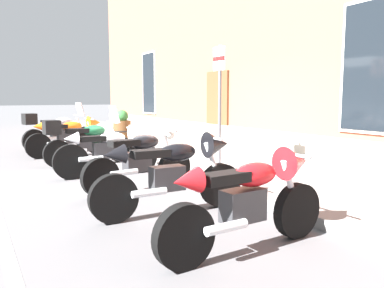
{
  "coord_description": "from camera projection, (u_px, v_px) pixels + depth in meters",
  "views": [
    {
      "loc": [
        7.31,
        -3.46,
        1.54
      ],
      "look_at": [
        0.93,
        0.23,
        0.64
      ],
      "focal_mm": 36.45,
      "sensor_mm": 36.0,
      "label": 1
    }
  ],
  "objects": [
    {
      "name": "brick_pub_facade",
      "position": [
        361.0,
        22.0,
        10.84
      ],
      "size": [
        25.47,
        6.2,
        7.24
      ],
      "color": "brown",
      "rests_on": "ground_plane"
    },
    {
      "name": "ground_plane",
      "position": [
        161.0,
        170.0,
        8.19
      ],
      "size": [
        140.0,
        140.0,
        0.0
      ],
      "primitive_type": "plane",
      "color": "#4C4C4F"
    },
    {
      "name": "motorcycle_white_sport",
      "position": [
        111.0,
        148.0,
        7.59
      ],
      "size": [
        0.62,
        2.06,
        0.99
      ],
      "color": "black",
      "rests_on": "ground_plane"
    },
    {
      "name": "motorcycle_green_touring",
      "position": [
        85.0,
        141.0,
        8.73
      ],
      "size": [
        0.62,
        2.06,
        1.33
      ],
      "color": "black",
      "rests_on": "ground_plane"
    },
    {
      "name": "motorcycle_orange_sport",
      "position": [
        72.0,
        135.0,
        10.13
      ],
      "size": [
        0.62,
        2.16,
        1.03
      ],
      "color": "black",
      "rests_on": "ground_plane"
    },
    {
      "name": "motorcycle_red_sport",
      "position": [
        253.0,
        196.0,
        3.86
      ],
      "size": [
        0.62,
        2.07,
        1.02
      ],
      "color": "black",
      "rests_on": "ground_plane"
    },
    {
      "name": "sidewalk",
      "position": [
        223.0,
        161.0,
        8.96
      ],
      "size": [
        31.47,
        3.16,
        0.15
      ],
      "primitive_type": "cube",
      "color": "slate",
      "rests_on": "ground_plane"
    },
    {
      "name": "barrel_planter",
      "position": [
        122.0,
        127.0,
        12.3
      ],
      "size": [
        0.58,
        0.58,
        0.99
      ],
      "color": "brown",
      "rests_on": "sidewalk"
    },
    {
      "name": "motorcycle_black_sport",
      "position": [
        177.0,
        170.0,
        5.11
      ],
      "size": [
        0.62,
        2.15,
        1.07
      ],
      "color": "black",
      "rests_on": "ground_plane"
    },
    {
      "name": "parking_sign",
      "position": [
        219.0,
        90.0,
        7.4
      ],
      "size": [
        0.36,
        0.07,
        2.36
      ],
      "color": "#4C4C51",
      "rests_on": "sidewalk"
    },
    {
      "name": "motorcycle_silver_touring",
      "position": [
        56.0,
        131.0,
        11.21
      ],
      "size": [
        0.78,
        2.13,
        1.37
      ],
      "color": "black",
      "rests_on": "ground_plane"
    },
    {
      "name": "motorcycle_black_naked",
      "position": [
        141.0,
        161.0,
        6.39
      ],
      "size": [
        0.62,
        2.01,
        0.99
      ],
      "color": "black",
      "rests_on": "ground_plane"
    }
  ]
}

